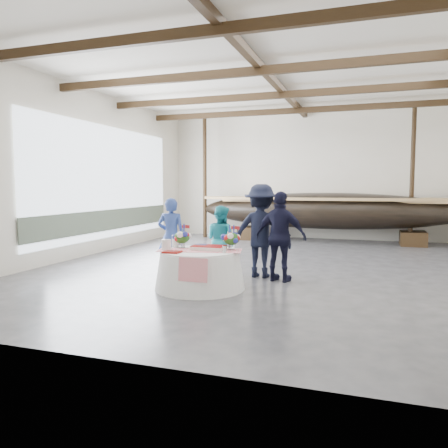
% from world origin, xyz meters
% --- Properties ---
extents(floor, '(10.00, 12.00, 0.01)m').
position_xyz_m(floor, '(0.00, 0.00, 0.00)').
color(floor, '#3D3D42').
rests_on(floor, ground).
extents(wall_back, '(10.00, 0.02, 4.50)m').
position_xyz_m(wall_back, '(0.00, 6.00, 2.25)').
color(wall_back, silver).
rests_on(wall_back, ground).
extents(wall_front, '(10.00, 0.02, 4.50)m').
position_xyz_m(wall_front, '(0.00, -6.00, 2.25)').
color(wall_front, silver).
rests_on(wall_front, ground).
extents(wall_left, '(0.02, 12.00, 4.50)m').
position_xyz_m(wall_left, '(-5.00, 0.00, 2.25)').
color(wall_left, silver).
rests_on(wall_left, ground).
extents(ceiling, '(10.00, 12.00, 0.01)m').
position_xyz_m(ceiling, '(0.00, 0.00, 4.50)').
color(ceiling, white).
rests_on(ceiling, wall_back).
extents(pavilion_structure, '(9.80, 11.76, 4.50)m').
position_xyz_m(pavilion_structure, '(0.00, 0.85, 4.00)').
color(pavilion_structure, black).
rests_on(pavilion_structure, ground).
extents(open_bay, '(0.03, 7.00, 3.20)m').
position_xyz_m(open_bay, '(-4.95, 1.00, 1.83)').
color(open_bay, silver).
rests_on(open_bay, ground).
extents(longboat_display, '(8.87, 1.77, 1.66)m').
position_xyz_m(longboat_display, '(0.93, 5.02, 1.06)').
color(longboat_display, black).
rests_on(longboat_display, ground).
extents(banquet_table, '(1.65, 1.65, 0.71)m').
position_xyz_m(banquet_table, '(-0.67, -2.61, 0.36)').
color(banquet_table, white).
rests_on(banquet_table, ground).
extents(tabletop_items, '(1.61, 0.98, 0.40)m').
position_xyz_m(tabletop_items, '(-0.71, -2.43, 0.86)').
color(tabletop_items, red).
rests_on(tabletop_items, banquet_table).
extents(guest_woman_blue, '(0.67, 0.51, 1.63)m').
position_xyz_m(guest_woman_blue, '(-1.77, -1.50, 0.82)').
color(guest_woman_blue, navy).
rests_on(guest_woman_blue, ground).
extents(guest_woman_teal, '(0.87, 0.78, 1.47)m').
position_xyz_m(guest_woman_teal, '(-0.77, -1.14, 0.73)').
color(guest_woman_teal, teal).
rests_on(guest_woman_teal, ground).
extents(guest_man_left, '(1.26, 0.75, 1.93)m').
position_xyz_m(guest_man_left, '(0.14, -1.22, 0.96)').
color(guest_man_left, black).
rests_on(guest_man_left, ground).
extents(guest_man_right, '(1.11, 0.64, 1.79)m').
position_xyz_m(guest_man_right, '(0.61, -1.52, 0.89)').
color(guest_man_right, black).
rests_on(guest_man_right, ground).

